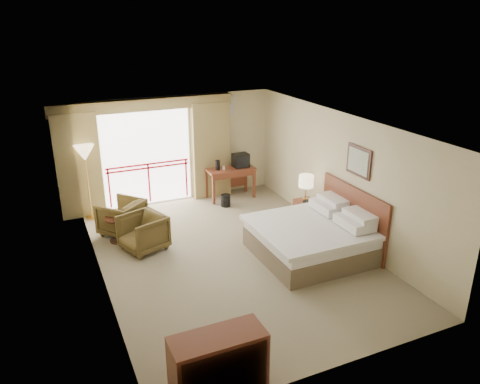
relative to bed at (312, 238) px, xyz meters
name	(u,v)px	position (x,y,z in m)	size (l,w,h in m)	color
floor	(232,256)	(-1.50, 0.60, -0.38)	(7.00, 7.00, 0.00)	#807559
ceiling	(231,124)	(-1.50, 0.60, 2.32)	(7.00, 7.00, 0.00)	white
wall_back	(177,149)	(-1.50, 4.10, 0.97)	(5.00, 5.00, 0.00)	beige
wall_front	(340,283)	(-1.50, -2.90, 0.97)	(5.00, 5.00, 0.00)	beige
wall_left	(97,215)	(-4.00, 0.60, 0.97)	(7.00, 7.00, 0.00)	beige
wall_right	(340,176)	(1.00, 0.60, 0.97)	(7.00, 7.00, 0.00)	beige
balcony_door	(147,158)	(-2.30, 4.08, 0.82)	(2.40, 2.40, 0.00)	white
balcony_railing	(148,173)	(-2.30, 4.06, 0.44)	(2.09, 0.03, 1.02)	red
curtain_left	(78,166)	(-3.95, 3.95, 0.87)	(1.00, 0.26, 2.50)	olive
curtain_right	(211,150)	(-0.65, 3.95, 0.87)	(1.00, 0.26, 2.50)	olive
valance	(144,105)	(-2.30, 3.98, 2.17)	(4.40, 0.22, 0.28)	olive
hvac_vent	(225,106)	(-0.20, 4.07, 1.97)	(0.50, 0.04, 0.50)	silver
bed	(312,238)	(0.00, 0.00, 0.00)	(2.13, 2.06, 0.97)	brown
headboard	(353,217)	(0.96, 0.00, 0.27)	(0.06, 2.10, 1.30)	#5D291B
framed_art	(359,161)	(0.97, 0.00, 1.47)	(0.04, 0.72, 0.60)	black
nightstand	(306,213)	(0.63, 1.27, -0.08)	(0.42, 0.50, 0.59)	#5D291B
table_lamp	(306,182)	(0.63, 1.32, 0.68)	(0.33, 0.33, 0.59)	tan
phone	(308,202)	(0.58, 1.12, 0.26)	(0.18, 0.14, 0.08)	black
desk	(229,174)	(-0.26, 3.64, 0.26)	(1.25, 0.60, 0.81)	#5D291B
tv	(241,160)	(0.04, 3.58, 0.61)	(0.40, 0.32, 0.36)	black
coffee_maker	(218,165)	(-0.61, 3.58, 0.56)	(0.12, 0.12, 0.26)	black
cup	(224,168)	(-0.46, 3.53, 0.48)	(0.07, 0.07, 0.10)	white
wastebasket	(226,200)	(-0.60, 3.08, -0.23)	(0.24, 0.24, 0.30)	black
armchair_far	(123,233)	(-3.29, 2.56, -0.38)	(0.83, 0.85, 0.78)	#453618
armchair_near	(144,249)	(-3.04, 1.62, -0.38)	(0.81, 0.83, 0.76)	#453618
side_table	(117,225)	(-3.46, 2.21, 0.00)	(0.51, 0.51, 0.56)	black
book	(116,217)	(-3.46, 2.21, 0.18)	(0.18, 0.24, 0.02)	white
floor_lamp	(85,156)	(-3.80, 3.70, 1.17)	(0.46, 0.46, 1.80)	tan
dresser	(218,363)	(-3.05, -2.60, 0.03)	(1.22, 0.52, 0.81)	#5D291B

